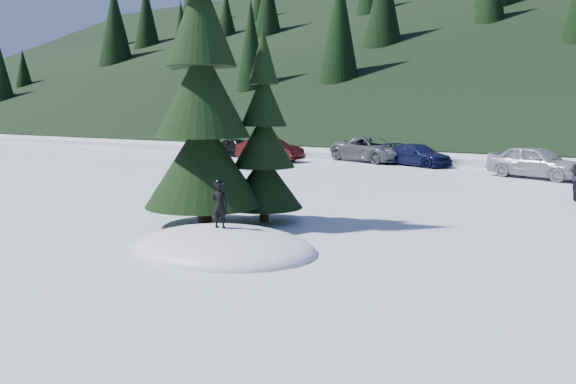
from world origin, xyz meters
The scene contains 11 objects.
ground centered at (0.00, 0.00, 0.00)m, with size 200.00×200.00×0.00m, color white.
snow_mound centered at (0.00, 0.00, 0.00)m, with size 4.48×3.52×0.96m, color white.
forest_hillside centered at (0.00, 54.00, 12.50)m, with size 200.00×60.00×25.00m, color black, non-canonical shape.
spruce_tall centered at (-2.20, 1.80, 3.32)m, with size 3.20×3.20×8.60m.
spruce_short centered at (-1.20, 3.20, 2.10)m, with size 2.20×2.20×5.37m.
child_skier centered at (-0.15, 0.05, 1.01)m, with size 0.38×0.25×1.05m, color black.
car_0 centered at (-16.26, 20.74, 0.64)m, with size 1.51×3.75×1.28m, color black.
car_1 centered at (-12.30, 19.05, 0.72)m, with size 1.53×4.40×1.45m, color #33090A.
car_2 centered at (-6.86, 22.25, 0.77)m, with size 2.55×5.53×1.54m, color #565A5F.
car_3 centered at (-3.49, 21.27, 0.62)m, with size 1.74×4.29×1.24m, color #0E1234.
car_4 centered at (3.29, 18.58, 0.76)m, with size 1.80×4.47×1.52m, color #93979B.
Camera 1 is at (8.09, -9.53, 3.12)m, focal length 35.00 mm.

